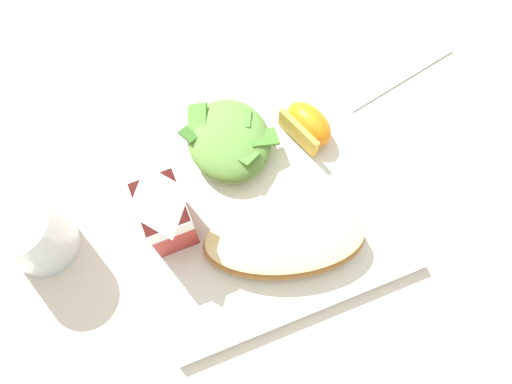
% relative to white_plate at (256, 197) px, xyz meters
% --- Properties ---
extents(ground, '(3.00, 3.00, 0.00)m').
position_rel_white_plate_xyz_m(ground, '(0.00, 0.00, -0.01)').
color(ground, beige).
extents(white_plate, '(0.28, 0.28, 0.02)m').
position_rel_white_plate_xyz_m(white_plate, '(0.00, 0.00, 0.00)').
color(white_plate, white).
rests_on(white_plate, ground).
extents(cheesy_pizza_bread, '(0.13, 0.19, 0.04)m').
position_rel_white_plate_xyz_m(cheesy_pizza_bread, '(-0.06, -0.01, 0.03)').
color(cheesy_pizza_bread, '#A87038').
rests_on(cheesy_pizza_bread, white_plate).
extents(green_salad_pile, '(0.10, 0.10, 0.04)m').
position_rel_white_plate_xyz_m(green_salad_pile, '(0.06, 0.01, 0.03)').
color(green_salad_pile, '#5B8E3D').
rests_on(green_salad_pile, white_plate).
extents(milk_carton, '(0.06, 0.05, 0.11)m').
position_rel_white_plate_xyz_m(milk_carton, '(0.00, 0.10, 0.07)').
color(milk_carton, '#B7332D').
rests_on(milk_carton, white_plate).
extents(orange_wedge_front, '(0.07, 0.06, 0.04)m').
position_rel_white_plate_xyz_m(orange_wedge_front, '(0.05, -0.08, 0.03)').
color(orange_wedge_front, orange).
rests_on(orange_wedge_front, white_plate).
extents(metal_fork, '(0.05, 0.19, 0.01)m').
position_rel_white_plate_xyz_m(metal_fork, '(0.07, -0.18, -0.01)').
color(metal_fork, silver).
rests_on(metal_fork, ground).
extents(drinking_clear_cup, '(0.07, 0.07, 0.10)m').
position_rel_white_plate_xyz_m(drinking_clear_cup, '(0.04, 0.23, 0.04)').
color(drinking_clear_cup, silver).
rests_on(drinking_clear_cup, ground).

